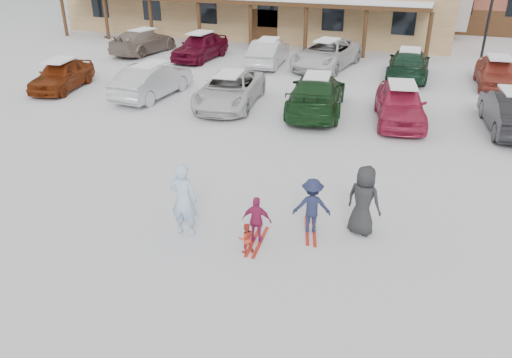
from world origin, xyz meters
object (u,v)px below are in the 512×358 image
(parked_car_3, at_px, (317,94))
(parked_car_12, at_px, (496,72))
(parked_car_2, at_px, (230,90))
(parked_car_5, at_px, (512,111))
(parked_car_9, at_px, (268,53))
(adult_skier, at_px, (184,200))
(parked_car_4, at_px, (400,103))
(parked_car_8, at_px, (200,46))
(parked_car_11, at_px, (409,64))
(parked_car_10, at_px, (326,54))
(parked_car_1, at_px, (152,81))
(parked_car_7, at_px, (143,41))
(child_magenta, at_px, (257,220))
(lamp_post, at_px, (492,0))
(child_navy, at_px, (312,206))
(bystander_dark, at_px, (364,201))
(parked_car_0, at_px, (62,75))
(toddler_red, at_px, (246,238))

(parked_car_3, relative_size, parked_car_12, 1.25)
(parked_car_2, height_order, parked_car_5, parked_car_5)
(parked_car_5, xyz_separation_m, parked_car_12, (-0.12, 6.33, -0.04))
(parked_car_9, bearing_deg, parked_car_5, 144.51)
(parked_car_9, bearing_deg, adult_skier, 96.66)
(parked_car_4, height_order, parked_car_8, parked_car_8)
(parked_car_5, bearing_deg, parked_car_11, -64.63)
(adult_skier, distance_m, parked_car_10, 18.09)
(parked_car_1, relative_size, parked_car_11, 0.92)
(parked_car_1, height_order, parked_car_7, parked_car_1)
(child_magenta, xyz_separation_m, parked_car_11, (2.11, 17.13, 0.12))
(parked_car_7, relative_size, parked_car_10, 0.91)
(parked_car_10, relative_size, parked_car_11, 1.10)
(lamp_post, xyz_separation_m, child_navy, (-4.87, -22.89, -2.57))
(parked_car_2, relative_size, parked_car_7, 1.00)
(parked_car_1, relative_size, parked_car_7, 0.92)
(parked_car_3, distance_m, parked_car_7, 14.99)
(child_magenta, bearing_deg, parked_car_1, -53.85)
(bystander_dark, distance_m, parked_car_9, 17.75)
(parked_car_7, distance_m, parked_car_10, 11.53)
(lamp_post, relative_size, parked_car_0, 1.41)
(lamp_post, bearing_deg, parked_car_10, -144.24)
(parked_car_1, height_order, parked_car_3, parked_car_3)
(bystander_dark, bearing_deg, toddler_red, 55.25)
(child_navy, bearing_deg, parked_car_2, -72.29)
(toddler_red, relative_size, parked_car_2, 0.15)
(toddler_red, relative_size, parked_car_8, 0.16)
(parked_car_10, bearing_deg, parked_car_11, 0.14)
(parked_car_5, relative_size, parked_car_10, 0.84)
(parked_car_11, bearing_deg, parked_car_7, -4.19)
(parked_car_5, relative_size, parked_car_7, 0.93)
(parked_car_10, height_order, parked_car_12, parked_car_10)
(lamp_post, bearing_deg, parked_car_4, -104.67)
(child_navy, relative_size, parked_car_9, 0.32)
(parked_car_7, bearing_deg, parked_car_4, 161.21)
(adult_skier, xyz_separation_m, bystander_dark, (4.03, 1.53, -0.05))
(toddler_red, height_order, parked_car_1, parked_car_1)
(child_navy, xyz_separation_m, parked_car_11, (1.02, 16.21, 0.00))
(parked_car_4, xyz_separation_m, parked_car_10, (-4.67, 7.86, 0.00))
(parked_car_9, height_order, parked_car_11, parked_car_9)
(lamp_post, bearing_deg, adult_skier, -107.81)
(parked_car_11, bearing_deg, parked_car_12, 172.45)
(lamp_post, height_order, parked_car_11, lamp_post)
(parked_car_10, bearing_deg, bystander_dark, -65.31)
(parked_car_0, xyz_separation_m, parked_car_7, (-0.67, 8.40, 0.02))
(adult_skier, xyz_separation_m, parked_car_2, (-2.96, 9.97, -0.25))
(parked_car_2, xyz_separation_m, parked_car_11, (6.83, 7.40, 0.03))
(child_magenta, xyz_separation_m, parked_car_2, (-4.72, 9.72, 0.09))
(parked_car_2, height_order, parked_car_4, parked_car_4)
(parked_car_0, relative_size, parked_car_7, 0.82)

